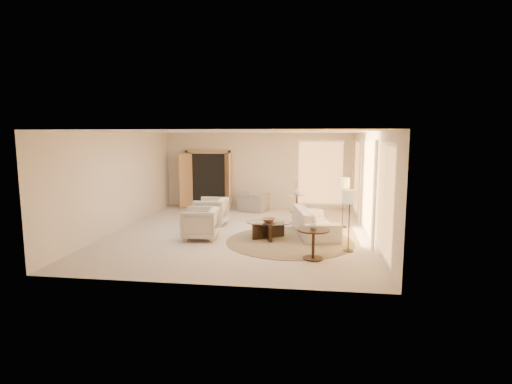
# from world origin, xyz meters

# --- Properties ---
(room) EXTENTS (7.04, 8.04, 2.83)m
(room) POSITION_xyz_m (0.00, 0.00, 1.40)
(room) COLOR beige
(room) RESTS_ON ground
(windows_right) EXTENTS (0.10, 6.40, 2.40)m
(windows_right) POSITION_xyz_m (3.45, 0.10, 1.35)
(windows_right) COLOR #FFB766
(windows_right) RESTS_ON room
(window_back_corner) EXTENTS (1.70, 0.10, 2.40)m
(window_back_corner) POSITION_xyz_m (2.30, 3.95, 1.35)
(window_back_corner) COLOR #FFB766
(window_back_corner) RESTS_ON room
(curtains_right) EXTENTS (0.06, 5.20, 2.60)m
(curtains_right) POSITION_xyz_m (3.40, 1.00, 1.30)
(curtains_right) COLOR #CFB58F
(curtains_right) RESTS_ON room
(french_doors) EXTENTS (1.95, 0.66, 2.16)m
(french_doors) POSITION_xyz_m (-1.90, 3.82, 1.07)
(french_doors) COLOR tan
(french_doors) RESTS_ON room
(area_rug) EXTENTS (3.33, 3.33, 0.01)m
(area_rug) POSITION_xyz_m (1.43, -0.79, 0.01)
(area_rug) COLOR #413322
(area_rug) RESTS_ON room
(sofa) EXTENTS (1.37, 2.54, 0.70)m
(sofa) POSITION_xyz_m (2.07, 0.18, 0.35)
(sofa) COLOR beige
(sofa) RESTS_ON room
(armchair_left) EXTENTS (0.86, 0.91, 0.91)m
(armchair_left) POSITION_xyz_m (-1.03, 0.84, 0.46)
(armchair_left) COLOR beige
(armchair_left) RESTS_ON room
(armchair_right) EXTENTS (0.87, 0.92, 0.90)m
(armchair_right) POSITION_xyz_m (-0.91, -0.83, 0.45)
(armchair_right) COLOR beige
(armchair_right) RESTS_ON room
(accent_chair) EXTENTS (1.13, 0.88, 0.87)m
(accent_chair) POSITION_xyz_m (-0.09, 3.23, 0.44)
(accent_chair) COLOR gray
(accent_chair) RESTS_ON room
(coffee_table) EXTENTS (1.60, 1.60, 0.45)m
(coffee_table) POSITION_xyz_m (0.86, -0.54, 0.28)
(coffee_table) COLOR black
(coffee_table) RESTS_ON room
(end_table) EXTENTS (0.71, 0.71, 0.68)m
(end_table) POSITION_xyz_m (2.02, -2.19, 0.46)
(end_table) COLOR black
(end_table) RESTS_ON room
(side_table) EXTENTS (0.56, 0.56, 0.65)m
(side_table) POSITION_xyz_m (1.48, 3.18, 0.39)
(side_table) COLOR #302818
(side_table) RESTS_ON room
(floor_lamp_near) EXTENTS (0.36, 0.36, 1.48)m
(floor_lamp_near) POSITION_xyz_m (2.90, 1.05, 1.26)
(floor_lamp_near) COLOR #302818
(floor_lamp_near) RESTS_ON room
(floor_lamp_far) EXTENTS (0.35, 0.35, 1.45)m
(floor_lamp_far) POSITION_xyz_m (2.84, -1.48, 1.24)
(floor_lamp_far) COLOR #302818
(floor_lamp_far) RESTS_ON room
(bowl) EXTENTS (0.40, 0.40, 0.09)m
(bowl) POSITION_xyz_m (0.86, -0.54, 0.49)
(bowl) COLOR brown
(bowl) RESTS_ON coffee_table
(end_vase) EXTENTS (0.19, 0.19, 0.19)m
(end_vase) POSITION_xyz_m (2.02, -2.19, 0.76)
(end_vase) COLOR white
(end_vase) RESTS_ON end_table
(side_vase) EXTENTS (0.29, 0.29, 0.23)m
(side_vase) POSITION_xyz_m (1.48, 3.18, 0.76)
(side_vase) COLOR white
(side_vase) RESTS_ON side_table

